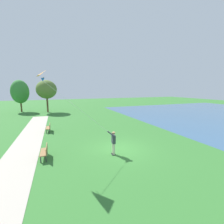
{
  "coord_description": "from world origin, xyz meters",
  "views": [
    {
      "loc": [
        -4.79,
        -10.58,
        4.81
      ],
      "look_at": [
        -0.42,
        0.63,
        2.94
      ],
      "focal_mm": 24.47,
      "sensor_mm": 36.0,
      "label": 1
    }
  ],
  "objects_px": {
    "person_kite_flyer": "(113,141)",
    "park_bench_near_walkway": "(45,151)",
    "flying_kite": "(47,77)",
    "tree_treeline_left": "(47,90)",
    "tree_horizon_far": "(20,92)",
    "park_bench_far_walkway": "(49,127)"
  },
  "relations": [
    {
      "from": "person_kite_flyer",
      "to": "park_bench_near_walkway",
      "type": "relative_size",
      "value": 1.21
    },
    {
      "from": "flying_kite",
      "to": "tree_treeline_left",
      "type": "height_order",
      "value": "tree_treeline_left"
    },
    {
      "from": "park_bench_near_walkway",
      "to": "tree_horizon_far",
      "type": "distance_m",
      "value": 25.57
    },
    {
      "from": "park_bench_far_walkway",
      "to": "tree_treeline_left",
      "type": "distance_m",
      "value": 15.9
    },
    {
      "from": "person_kite_flyer",
      "to": "tree_treeline_left",
      "type": "xyz_separation_m",
      "value": [
        -4.95,
        23.57,
        3.53
      ]
    },
    {
      "from": "park_bench_far_walkway",
      "to": "tree_horizon_far",
      "type": "height_order",
      "value": "tree_horizon_far"
    },
    {
      "from": "park_bench_near_walkway",
      "to": "park_bench_far_walkway",
      "type": "relative_size",
      "value": 1.0
    },
    {
      "from": "tree_horizon_far",
      "to": "tree_treeline_left",
      "type": "bearing_deg",
      "value": -25.13
    },
    {
      "from": "tree_horizon_far",
      "to": "park_bench_far_walkway",
      "type": "bearing_deg",
      "value": -72.77
    },
    {
      "from": "person_kite_flyer",
      "to": "park_bench_near_walkway",
      "type": "height_order",
      "value": "person_kite_flyer"
    },
    {
      "from": "person_kite_flyer",
      "to": "park_bench_far_walkway",
      "type": "xyz_separation_m",
      "value": [
        -4.5,
        8.2,
        -0.54
      ]
    },
    {
      "from": "person_kite_flyer",
      "to": "park_bench_far_walkway",
      "type": "height_order",
      "value": "person_kite_flyer"
    },
    {
      "from": "tree_treeline_left",
      "to": "park_bench_near_walkway",
      "type": "bearing_deg",
      "value": -89.19
    },
    {
      "from": "tree_horizon_far",
      "to": "tree_treeline_left",
      "type": "height_order",
      "value": "tree_horizon_far"
    },
    {
      "from": "flying_kite",
      "to": "tree_treeline_left",
      "type": "bearing_deg",
      "value": 91.85
    },
    {
      "from": "flying_kite",
      "to": "tree_horizon_far",
      "type": "relative_size",
      "value": 0.65
    },
    {
      "from": "tree_horizon_far",
      "to": "tree_treeline_left",
      "type": "distance_m",
      "value": 5.6
    },
    {
      "from": "person_kite_flyer",
      "to": "park_bench_near_walkway",
      "type": "bearing_deg",
      "value": 165.41
    },
    {
      "from": "park_bench_near_walkway",
      "to": "flying_kite",
      "type": "bearing_deg",
      "value": -58.48
    },
    {
      "from": "person_kite_flyer",
      "to": "tree_treeline_left",
      "type": "height_order",
      "value": "tree_treeline_left"
    },
    {
      "from": "park_bench_far_walkway",
      "to": "tree_treeline_left",
      "type": "height_order",
      "value": "tree_treeline_left"
    },
    {
      "from": "park_bench_near_walkway",
      "to": "park_bench_far_walkway",
      "type": "bearing_deg",
      "value": 88.93
    }
  ]
}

